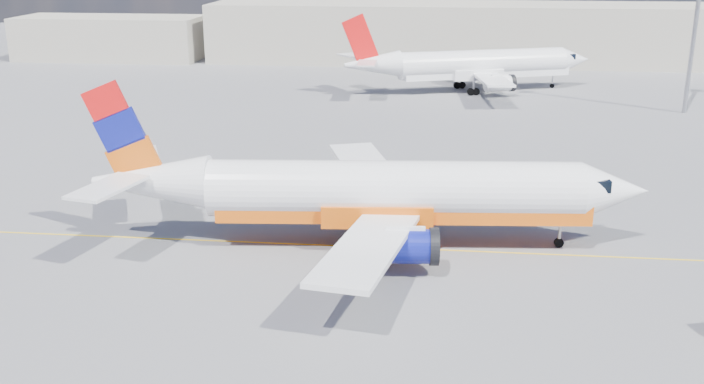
# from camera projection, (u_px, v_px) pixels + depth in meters

# --- Properties ---
(ground) EXTENTS (240.00, 240.00, 0.00)m
(ground) POSITION_uv_depth(u_px,v_px,m) (393.00, 270.00, 40.81)
(ground) COLOR slate
(ground) RESTS_ON ground
(taxi_line) EXTENTS (70.00, 0.15, 0.01)m
(taxi_line) POSITION_uv_depth(u_px,v_px,m) (396.00, 248.00, 43.64)
(taxi_line) COLOR yellow
(taxi_line) RESTS_ON ground
(terminal_main) EXTENTS (70.00, 14.00, 8.00)m
(terminal_main) POSITION_uv_depth(u_px,v_px,m) (461.00, 33.00, 110.04)
(terminal_main) COLOR #ADA695
(terminal_main) RESTS_ON ground
(terminal_annex) EXTENTS (26.00, 10.00, 6.00)m
(terminal_annex) POSITION_uv_depth(u_px,v_px,m) (111.00, 38.00, 112.68)
(terminal_annex) COLOR #ADA695
(terminal_annex) RESTS_ON ground
(main_jet) EXTENTS (30.90, 24.37, 9.37)m
(main_jet) POSITION_uv_depth(u_px,v_px,m) (376.00, 193.00, 43.10)
(main_jet) COLOR white
(main_jet) RESTS_ON ground
(second_jet) EXTENTS (29.40, 22.28, 8.95)m
(second_jet) POSITION_uv_depth(u_px,v_px,m) (474.00, 65.00, 88.01)
(second_jet) COLOR white
(second_jet) RESTS_ON ground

